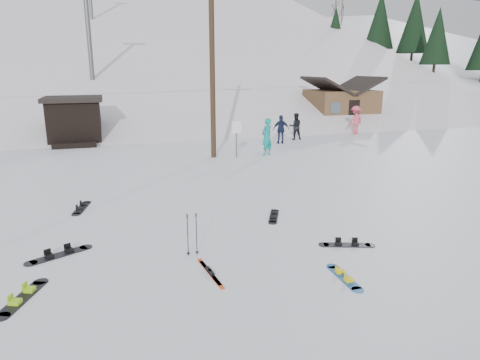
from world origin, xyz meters
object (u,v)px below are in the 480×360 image
object	(u,v)px
hero_snowboard	(344,277)
hero_skis	(210,272)
utility_pole	(212,63)
cabin	(341,105)

from	to	relation	value
hero_snowboard	hero_skis	world-z (taller)	hero_snowboard
utility_pole	hero_skis	world-z (taller)	utility_pole
hero_snowboard	hero_skis	size ratio (longest dim) A/B	0.86
hero_snowboard	cabin	bearing A→B (deg)	-28.38
utility_pole	hero_snowboard	bearing A→B (deg)	-91.52
hero_skis	hero_snowboard	bearing A→B (deg)	-28.15
hero_skis	utility_pole	bearing A→B (deg)	69.10
cabin	hero_skis	xyz separation A→B (m)	(-16.11, -22.45, -1.46)
cabin	hero_skis	bearing A→B (deg)	-125.67
utility_pole	hero_snowboard	world-z (taller)	utility_pole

